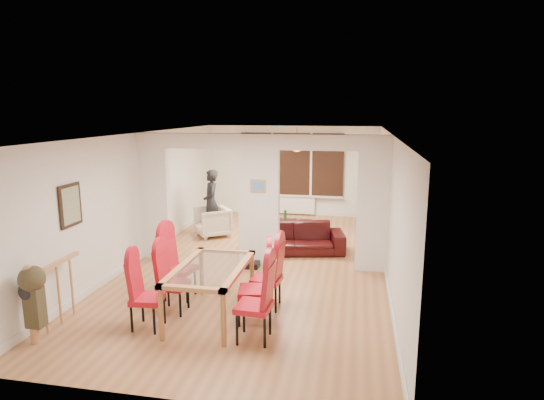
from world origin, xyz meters
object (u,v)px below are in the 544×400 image
(bottle, at_px, (285,215))
(dining_chair_la, at_px, (147,293))
(dining_chair_lb, at_px, (173,280))
(dining_chair_rc, at_px, (267,274))
(dining_chair_ra, at_px, (254,300))
(armchair, at_px, (213,222))
(dining_table, at_px, (211,292))
(dining_chair_rb, at_px, (255,285))
(bowl, at_px, (298,220))
(dining_chair_lc, at_px, (179,265))
(coffee_table, at_px, (292,225))
(sofa, at_px, (294,238))
(person, at_px, (211,202))
(television, at_px, (360,216))

(bottle, bearing_deg, dining_chair_la, -100.33)
(dining_chair_lb, bearing_deg, dining_chair_rc, 20.89)
(dining_chair_ra, relative_size, armchair, 1.45)
(dining_table, distance_m, dining_chair_lb, 0.64)
(dining_chair_rb, xyz_separation_m, dining_chair_rc, (0.07, 0.53, -0.03))
(dining_chair_rc, relative_size, armchair, 1.40)
(armchair, height_order, bowl, armchair)
(dining_table, bearing_deg, dining_chair_lc, 141.05)
(dining_chair_lb, relative_size, dining_chair_ra, 0.90)
(coffee_table, relative_size, bottle, 3.40)
(dining_table, xyz_separation_m, sofa, (0.76, 3.37, -0.08))
(dining_chair_la, xyz_separation_m, dining_chair_lb, (0.15, 0.57, -0.01))
(dining_chair_lc, bearing_deg, dining_table, -26.67)
(dining_chair_ra, bearing_deg, dining_chair_rb, 105.40)
(coffee_table, xyz_separation_m, bowl, (0.15, -0.00, 0.14))
(dining_table, height_order, dining_chair_rb, dining_chair_rb)
(person, height_order, bowl, person)
(dining_chair_la, bearing_deg, dining_chair_rb, 12.09)
(dining_chair_ra, bearing_deg, coffee_table, 96.85)
(dining_chair_rb, distance_m, bowl, 5.35)
(bowl, bearing_deg, dining_chair_la, -103.35)
(coffee_table, bearing_deg, dining_chair_la, -101.90)
(dining_chair_la, distance_m, armchair, 4.83)
(person, relative_size, television, 1.53)
(dining_chair_lc, bearing_deg, person, 112.86)
(sofa, bearing_deg, dining_chair_rb, -102.91)
(coffee_table, bearing_deg, armchair, -150.79)
(dining_chair_rc, xyz_separation_m, bowl, (-0.14, 4.81, -0.29))
(dining_chair_lc, bearing_deg, coffee_table, 88.24)
(television, bearing_deg, dining_table, 169.81)
(bowl, bearing_deg, coffee_table, 178.51)
(person, bearing_deg, television, 87.59)
(dining_chair_ra, bearing_deg, bottle, 98.58)
(dining_chair_la, xyz_separation_m, person, (-0.68, 4.95, 0.29))
(dining_chair_lc, distance_m, bowl, 4.91)
(dining_chair_lc, height_order, dining_chair_ra, dining_chair_lc)
(armchair, distance_m, coffee_table, 2.10)
(coffee_table, bearing_deg, dining_chair_lc, -104.04)
(dining_chair_rc, relative_size, coffee_table, 1.11)
(dining_chair_lc, relative_size, coffee_table, 1.15)
(dining_chair_la, bearing_deg, television, 59.38)
(dining_chair_ra, xyz_separation_m, sofa, (-0.02, 3.92, -0.25))
(person, height_order, bottle, person)
(person, xyz_separation_m, bottle, (1.73, 0.81, -0.44))
(dining_chair_rc, height_order, coffee_table, dining_chair_rc)
(dining_table, height_order, dining_chair_rc, dining_chair_rc)
(dining_table, relative_size, coffee_table, 1.74)
(dining_chair_lc, xyz_separation_m, television, (2.91, 5.27, -0.26))
(dining_chair_la, height_order, armchair, dining_chair_la)
(dining_chair_ra, relative_size, bowl, 5.58)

